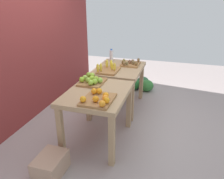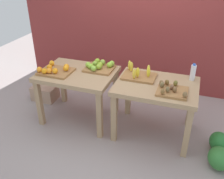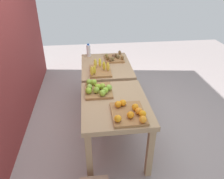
# 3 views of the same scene
# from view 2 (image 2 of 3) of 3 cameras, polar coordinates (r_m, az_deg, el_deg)

# --- Properties ---
(ground_plane) EXTENTS (8.00, 8.00, 0.00)m
(ground_plane) POSITION_cam_2_polar(r_m,az_deg,el_deg) (3.74, 0.65, -7.84)
(ground_plane) COLOR gray
(back_wall) EXTENTS (4.40, 0.12, 3.00)m
(back_wall) POSITION_cam_2_polar(r_m,az_deg,el_deg) (4.36, 6.71, 19.00)
(back_wall) COLOR maroon
(back_wall) RESTS_ON ground_plane
(display_table_left) EXTENTS (1.04, 0.80, 0.76)m
(display_table_left) POSITION_cam_2_polar(r_m,az_deg,el_deg) (3.59, -7.81, 2.35)
(display_table_left) COLOR tan
(display_table_left) RESTS_ON ground_plane
(display_table_right) EXTENTS (1.04, 0.80, 0.76)m
(display_table_right) POSITION_cam_2_polar(r_m,az_deg,el_deg) (3.28, 10.03, -0.52)
(display_table_right) COLOR tan
(display_table_right) RESTS_ON ground_plane
(orange_bin) EXTENTS (0.46, 0.37, 0.11)m
(orange_bin) POSITION_cam_2_polar(r_m,az_deg,el_deg) (3.56, -12.97, 4.33)
(orange_bin) COLOR #9B6C3E
(orange_bin) RESTS_ON display_table_left
(apple_bin) EXTENTS (0.41, 0.36, 0.11)m
(apple_bin) POSITION_cam_2_polar(r_m,az_deg,el_deg) (3.58, -2.98, 5.31)
(apple_bin) COLOR #9B6C3E
(apple_bin) RESTS_ON display_table_left
(banana_crate) EXTENTS (0.44, 0.32, 0.17)m
(banana_crate) POSITION_cam_2_polar(r_m,az_deg,el_deg) (3.36, 6.15, 3.43)
(banana_crate) COLOR #9B6C3E
(banana_crate) RESTS_ON display_table_right
(kiwi_bin) EXTENTS (0.37, 0.32, 0.10)m
(kiwi_bin) POSITION_cam_2_polar(r_m,az_deg,el_deg) (3.06, 13.42, -0.11)
(kiwi_bin) COLOR #9B6C3E
(kiwi_bin) RESTS_ON display_table_right
(water_bottle) EXTENTS (0.07, 0.07, 0.23)m
(water_bottle) POSITION_cam_2_polar(r_m,az_deg,el_deg) (3.41, 18.02, 3.73)
(water_bottle) COLOR silver
(water_bottle) RESTS_ON display_table_right
(cardboard_produce_box) EXTENTS (0.40, 0.30, 0.24)m
(cardboard_produce_box) POSITION_cam_2_polar(r_m,az_deg,el_deg) (4.44, -15.06, -0.67)
(cardboard_produce_box) COLOR tan
(cardboard_produce_box) RESTS_ON ground_plane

